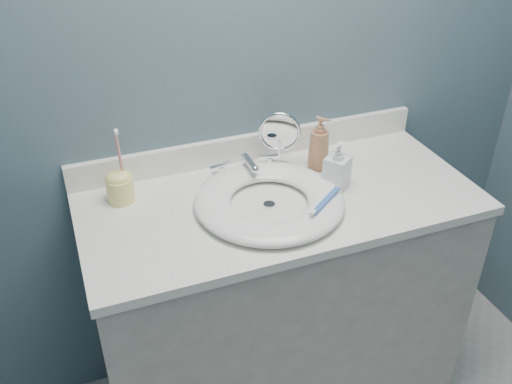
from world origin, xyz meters
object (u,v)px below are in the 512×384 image
soap_bottle_amber (319,143)px  toothbrush_holder (120,185)px  makeup_mirror (279,138)px  soap_bottle_clear (337,165)px

soap_bottle_amber → toothbrush_holder: bearing=141.9°
makeup_mirror → soap_bottle_clear: makeup_mirror is taller
makeup_mirror → toothbrush_holder: 0.52m
soap_bottle_clear → soap_bottle_amber: bearing=144.3°
toothbrush_holder → soap_bottle_amber: bearing=-3.2°
soap_bottle_clear → toothbrush_holder: size_ratio=0.65×
soap_bottle_amber → toothbrush_holder: (-0.64, 0.04, -0.04)m
makeup_mirror → soap_bottle_amber: size_ratio=1.10×
makeup_mirror → soap_bottle_amber: makeup_mirror is taller
soap_bottle_amber → soap_bottle_clear: 0.13m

